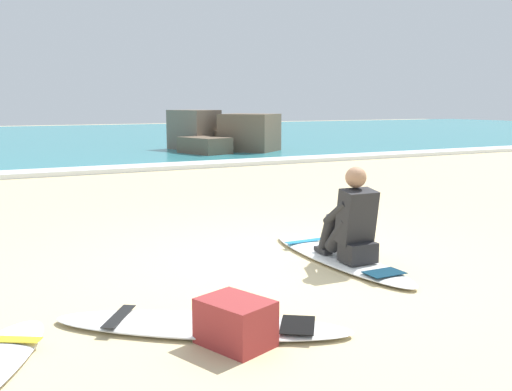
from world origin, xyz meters
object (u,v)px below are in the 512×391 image
(surfer_seated, at_px, (352,224))
(surfboard_spare_near, at_px, (201,325))
(surfboard_main, at_px, (338,258))
(beach_bag, at_px, (235,322))

(surfer_seated, distance_m, surfboard_spare_near, 2.20)
(surfboard_main, distance_m, surfer_seated, 0.46)
(surfboard_main, bearing_deg, surfer_seated, -89.17)
(surfer_seated, bearing_deg, beach_bag, -146.96)
(surfboard_spare_near, xyz_separation_m, beach_bag, (0.11, -0.36, 0.12))
(surfboard_main, bearing_deg, surfboard_spare_near, -151.38)
(surfboard_spare_near, bearing_deg, beach_bag, -72.53)
(surfboard_main, bearing_deg, beach_bag, -142.43)
(surfboard_spare_near, bearing_deg, surfboard_main, 28.62)
(surfboard_main, height_order, surfer_seated, surfer_seated)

